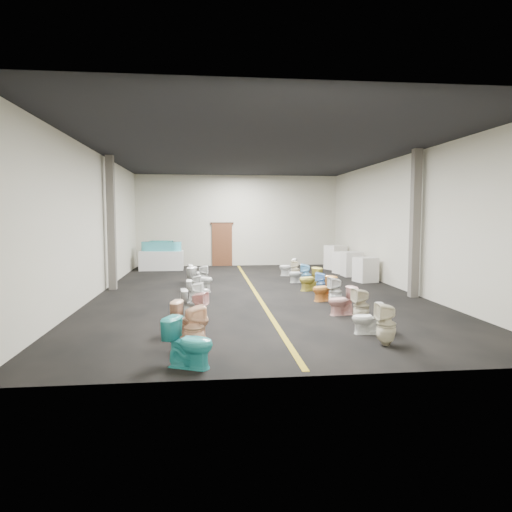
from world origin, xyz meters
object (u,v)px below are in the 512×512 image
object	(u,v)px
toilet_right_0	(386,324)
toilet_right_9	(298,274)
toilet_left_8	(201,279)
toilet_right_10	(295,270)
toilet_left_5	(197,296)
toilet_right_2	(361,306)
toilet_left_2	(191,319)
display_table	(162,260)
toilet_right_4	(335,292)
toilet_left_4	(195,303)
toilet_left_3	(199,309)
toilet_left_10	(198,274)
toilet_right_8	(306,275)
toilet_right_7	(310,279)
toilet_left_9	(203,276)
toilet_left_1	(194,328)
appliance_crate_d	(335,257)
appliance_crate_b	(352,264)
toilet_right_11	(288,267)
toilet_right_5	(324,289)
bathtub	(161,247)
toilet_left_0	(189,343)
toilet_right_6	(321,284)
appliance_crate_a	(365,270)
toilet_left_7	(196,286)
appliance_crate_c	(345,263)
toilet_right_1	(367,318)
toilet_right_3	(342,301)
toilet_left_6	(198,291)

from	to	relation	value
toilet_right_0	toilet_right_9	size ratio (longest dim) A/B	1.24
toilet_left_8	toilet_right_10	xyz separation A→B (m)	(3.68, 2.72, -0.04)
toilet_left_5	toilet_right_2	size ratio (longest dim) A/B	0.90
toilet_left_2	toilet_right_0	world-z (taller)	toilet_right_0
display_table	toilet_right_4	size ratio (longest dim) A/B	2.43
toilet_left_2	toilet_right_0	bearing A→B (deg)	-90.70
toilet_left_4	toilet_left_5	world-z (taller)	toilet_left_5
toilet_left_3	toilet_right_10	size ratio (longest dim) A/B	1.05
toilet_left_10	toilet_right_8	size ratio (longest dim) A/B	0.90
display_table	toilet_right_7	world-z (taller)	display_table
toilet_left_9	toilet_right_8	size ratio (longest dim) A/B	0.98
toilet_left_1	toilet_left_3	distance (m)	1.83
toilet_left_5	toilet_left_9	size ratio (longest dim) A/B	0.95
toilet_left_8	toilet_right_2	size ratio (longest dim) A/B	1.00
appliance_crate_d	toilet_left_8	world-z (taller)	appliance_crate_d
appliance_crate_b	toilet_left_2	bearing A→B (deg)	-125.08
appliance_crate_d	toilet_right_11	size ratio (longest dim) A/B	1.52
toilet_right_5	toilet_right_7	xyz separation A→B (m)	(0.01, 1.87, 0.02)
toilet_right_8	toilet_left_2	bearing A→B (deg)	-12.60
toilet_right_2	toilet_right_7	size ratio (longest dim) A/B	1.08
bathtub	toilet_left_10	xyz separation A→B (m)	(1.74, -4.49, -0.71)
appliance_crate_d	toilet_right_9	size ratio (longest dim) A/B	1.67
toilet_left_0	bathtub	bearing A→B (deg)	31.20
toilet_left_1	toilet_left_3	size ratio (longest dim) A/B	1.06
toilet_right_6	bathtub	bearing A→B (deg)	-118.15
appliance_crate_a	toilet_left_7	bearing A→B (deg)	-157.55
toilet_left_4	toilet_right_5	distance (m)	4.10
toilet_left_10	appliance_crate_c	bearing A→B (deg)	-78.73
toilet_left_7	toilet_right_6	world-z (taller)	toilet_right_6
toilet_right_1	toilet_right_11	distance (m)	9.42
toilet_left_3	toilet_right_3	xyz separation A→B (m)	(3.56, 0.81, -0.03)
display_table	toilet_right_0	world-z (taller)	display_table
toilet_left_9	toilet_right_11	world-z (taller)	toilet_left_9
appliance_crate_b	toilet_left_1	xyz separation A→B (m)	(-6.22, -9.84, -0.09)
toilet_right_1	toilet_right_5	size ratio (longest dim) A/B	0.91
appliance_crate_b	appliance_crate_d	size ratio (longest dim) A/B	0.90
bathtub	toilet_right_5	size ratio (longest dim) A/B	2.53
toilet_right_0	toilet_right_3	bearing A→B (deg)	-178.35
toilet_right_1	toilet_right_5	xyz separation A→B (m)	(0.03, 3.77, 0.03)
appliance_crate_c	toilet_right_2	distance (m)	9.31
appliance_crate_b	toilet_left_9	world-z (taller)	appliance_crate_b
toilet_left_6	toilet_right_3	bearing A→B (deg)	-118.53
toilet_right_10	toilet_left_9	bearing A→B (deg)	-59.67
appliance_crate_b	appliance_crate_d	distance (m)	2.39
toilet_right_5	toilet_left_10	bearing A→B (deg)	-160.06
appliance_crate_a	appliance_crate_b	size ratio (longest dim) A/B	0.92
bathtub	toilet_right_10	xyz separation A→B (m)	(5.56, -3.68, -0.70)
appliance_crate_c	toilet_right_8	distance (m)	4.09
toilet_left_0	toilet_left_10	bearing A→B (deg)	24.15
toilet_right_3	toilet_right_11	bearing A→B (deg)	170.89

